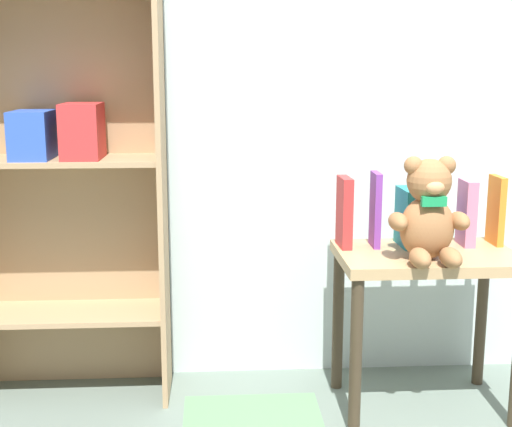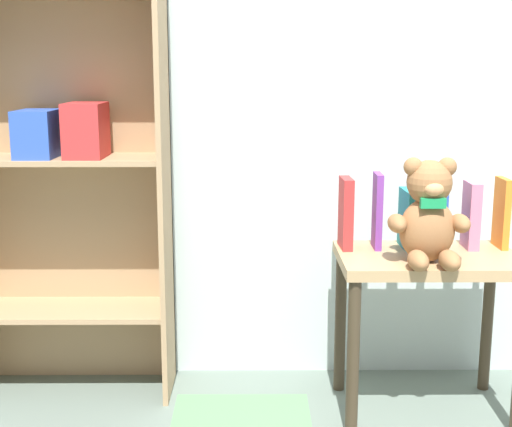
{
  "view_description": "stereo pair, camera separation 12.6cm",
  "coord_description": "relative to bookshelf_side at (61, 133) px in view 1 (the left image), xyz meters",
  "views": [
    {
      "loc": [
        -0.5,
        -1.24,
        1.16
      ],
      "look_at": [
        -0.36,
        1.06,
        0.68
      ],
      "focal_mm": 50.0,
      "sensor_mm": 36.0,
      "label": 1
    },
    {
      "loc": [
        -0.38,
        -1.24,
        1.16
      ],
      "look_at": [
        -0.36,
        1.06,
        0.68
      ],
      "focal_mm": 50.0,
      "sensor_mm": 36.0,
      "label": 2
    }
  ],
  "objects": [
    {
      "name": "book_standing_pink",
      "position": [
        1.38,
        -0.12,
        -0.27
      ],
      "size": [
        0.04,
        0.11,
        0.23
      ],
      "primitive_type": "cube",
      "rotation": [
        0.0,
        0.0,
        -0.02
      ],
      "color": "#D17093",
      "rests_on": "display_table"
    },
    {
      "name": "book_standing_orange",
      "position": [
        1.48,
        -0.11,
        -0.26
      ],
      "size": [
        0.02,
        0.11,
        0.24
      ],
      "primitive_type": "cube",
      "rotation": [
        0.0,
        0.0,
        0.01
      ],
      "color": "orange",
      "rests_on": "display_table"
    },
    {
      "name": "book_standing_red",
      "position": [
        0.96,
        -0.12,
        -0.26
      ],
      "size": [
        0.04,
        0.12,
        0.24
      ],
      "primitive_type": "cube",
      "rotation": [
        0.0,
        0.0,
        0.04
      ],
      "color": "red",
      "rests_on": "display_table"
    },
    {
      "name": "wall_back",
      "position": [
        1.01,
        0.15,
        0.32
      ],
      "size": [
        4.8,
        0.06,
        2.5
      ],
      "color": "silver",
      "rests_on": "ground_plane"
    },
    {
      "name": "teddy_bear",
      "position": [
        1.19,
        -0.3,
        -0.23
      ],
      "size": [
        0.25,
        0.23,
        0.33
      ],
      "color": "#99663D",
      "rests_on": "display_table"
    },
    {
      "name": "book_standing_blue",
      "position": [
        1.27,
        -0.1,
        -0.29
      ],
      "size": [
        0.03,
        0.14,
        0.19
      ],
      "primitive_type": "cube",
      "rotation": [
        0.0,
        0.0,
        -0.03
      ],
      "color": "#2D51B7",
      "rests_on": "display_table"
    },
    {
      "name": "bookshelf_side",
      "position": [
        0.0,
        0.0,
        0.0
      ],
      "size": [
        0.7,
        0.27,
        1.69
      ],
      "color": "tan",
      "rests_on": "ground_plane"
    },
    {
      "name": "display_table",
      "position": [
        1.22,
        -0.21,
        -0.48
      ],
      "size": [
        0.59,
        0.39,
        0.55
      ],
      "color": "tan",
      "rests_on": "ground_plane"
    },
    {
      "name": "book_standing_teal",
      "position": [
        1.17,
        -0.12,
        -0.28
      ],
      "size": [
        0.04,
        0.15,
        0.2
      ],
      "primitive_type": "cube",
      "rotation": [
        0.0,
        0.0,
        0.03
      ],
      "color": "teal",
      "rests_on": "display_table"
    },
    {
      "name": "book_standing_purple",
      "position": [
        1.06,
        -0.12,
        -0.26
      ],
      "size": [
        0.02,
        0.1,
        0.25
      ],
      "primitive_type": "cube",
      "rotation": [
        0.0,
        0.0,
        -0.03
      ],
      "color": "purple",
      "rests_on": "display_table"
    }
  ]
}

